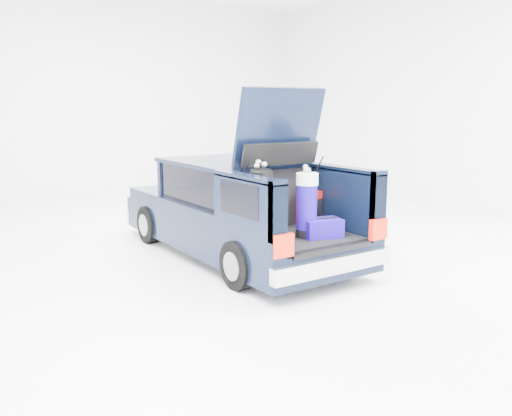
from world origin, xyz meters
TOP-DOWN VIEW (x-y plane):
  - ground at (0.00, 0.00)m, footprint 14.00×14.00m
  - car at (-0.00, 0.11)m, footprint 1.87×4.65m
  - red_suitcase at (0.50, -1.09)m, footprint 0.32×0.20m
  - black_golf_bag at (-0.50, -1.35)m, footprint 0.40×0.47m
  - blue_golf_bag at (0.04, -1.59)m, footprint 0.36×0.36m
  - blue_duffel at (0.20, -1.70)m, footprint 0.55×0.42m

SIDE VIEW (x-z plane):
  - ground at x=0.00m, z-range 0.00..0.00m
  - car at x=0.00m, z-range -0.56..1.91m
  - blue_duffel at x=0.20m, z-range 0.59..0.85m
  - red_suitcase at x=0.50m, z-range 0.59..1.10m
  - blue_golf_bag at x=0.04m, z-range 0.56..1.48m
  - black_golf_bag at x=-0.50m, z-range 0.55..1.54m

